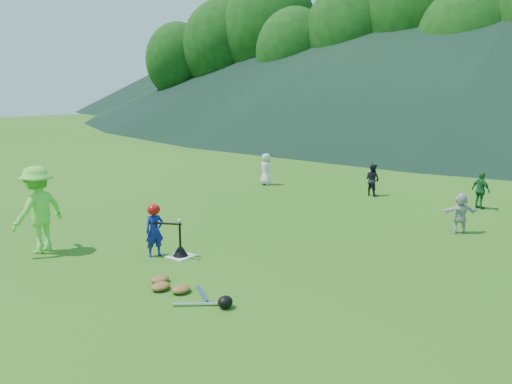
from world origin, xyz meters
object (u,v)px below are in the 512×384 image
at_px(adult_coach, 38,210).
at_px(fielder_a, 266,169).
at_px(batting_tee, 180,250).
at_px(equipment_pile, 180,289).
at_px(fielder_b, 372,180).
at_px(fielder_d, 460,213).
at_px(fielder_c, 481,190).
at_px(home_plate, 181,256).
at_px(batter_child, 155,231).

xyz_separation_m(adult_coach, fielder_a, (-0.69, 8.84, -0.33)).
xyz_separation_m(batting_tee, equipment_pile, (1.29, -1.30, -0.06)).
relative_size(adult_coach, batting_tee, 2.59).
relative_size(adult_coach, fielder_b, 1.76).
bearing_deg(fielder_d, fielder_c, -123.65).
relative_size(fielder_b, equipment_pile, 0.56).
xyz_separation_m(adult_coach, fielder_b, (3.07, 9.30, -0.38)).
xyz_separation_m(home_plate, fielder_a, (-3.18, 7.38, 0.54)).
xyz_separation_m(batter_child, fielder_c, (4.17, 8.18, 0.01)).
distance_m(fielder_b, batting_tee, 7.88).
bearing_deg(batting_tee, fielder_b, 85.83).
xyz_separation_m(adult_coach, fielder_d, (6.44, 6.49, -0.41)).
bearing_deg(fielder_d, fielder_a, -56.03).
bearing_deg(equipment_pile, fielder_d, 67.28).
bearing_deg(fielder_a, adult_coach, 104.60).
bearing_deg(equipment_pile, fielder_b, 94.50).
distance_m(fielder_b, equipment_pile, 9.19).
bearing_deg(fielder_a, fielder_d, 171.97).
distance_m(home_plate, fielder_b, 7.89).
bearing_deg(fielder_d, home_plate, 14.10).
height_order(fielder_d, equipment_pile, fielder_d).
bearing_deg(fielder_d, adult_coach, 7.39).
distance_m(fielder_a, fielder_d, 7.50).
bearing_deg(batter_child, home_plate, -38.34).
xyz_separation_m(fielder_c, fielder_d, (0.21, -2.88, -0.05)).
height_order(fielder_a, fielder_c, fielder_a).
distance_m(fielder_a, batting_tee, 8.05).
bearing_deg(fielder_a, home_plate, 123.48).
relative_size(adult_coach, fielder_c, 1.70).
bearing_deg(fielder_c, equipment_pile, 105.85).
height_order(fielder_b, fielder_c, fielder_c).
xyz_separation_m(fielder_a, equipment_pile, (4.47, -8.68, -0.49)).
bearing_deg(adult_coach, home_plate, 111.50).
bearing_deg(adult_coach, fielder_a, 175.73).
bearing_deg(fielder_a, fielder_c, -165.40).
xyz_separation_m(fielder_d, batting_tee, (-3.95, -5.04, -0.34)).
bearing_deg(fielder_b, home_plate, 100.42).
bearing_deg(adult_coach, fielder_d, 126.52).
relative_size(fielder_c, equipment_pile, 0.58).
bearing_deg(batting_tee, adult_coach, -149.79).
xyz_separation_m(batter_child, fielder_d, (4.38, 5.30, -0.04)).
distance_m(fielder_d, batting_tee, 6.41).
bearing_deg(equipment_pile, fielder_c, 75.16).
bearing_deg(equipment_pile, home_plate, 134.88).
height_order(batter_child, fielder_a, fielder_a).
bearing_deg(fielder_c, adult_coach, 87.08).
distance_m(fielder_b, fielder_d, 4.39).
relative_size(home_plate, fielder_c, 0.43).
relative_size(fielder_a, fielder_b, 1.10).
bearing_deg(fielder_c, home_plate, 95.45).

